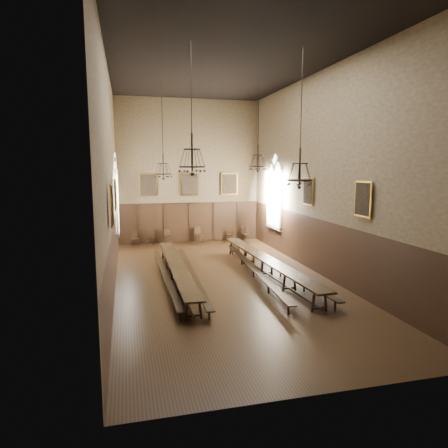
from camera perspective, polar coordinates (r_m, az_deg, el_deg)
name	(u,v)px	position (r m, az deg, el deg)	size (l,w,h in m)	color
floor	(223,280)	(17.45, -0.20, -7.98)	(9.00, 18.00, 0.02)	black
ceiling	(222,62)	(17.23, -0.22, 22.17)	(9.00, 18.00, 0.02)	black
wall_back	(189,172)	(25.58, -5.00, 7.46)	(9.00, 0.02, 9.00)	#7B6B4B
wall_front	(328,186)	(8.26, 14.70, 5.23)	(9.00, 0.02, 9.00)	#7B6B4B
wall_left	(110,176)	(16.28, -15.94, 6.63)	(0.02, 18.00, 9.00)	#7B6B4B
wall_right	(321,175)	(18.33, 13.73, 6.88)	(0.02, 18.00, 9.00)	#7B6B4B
wainscot_panelling	(223,251)	(17.13, -0.21, -3.94)	(9.00, 18.00, 2.50)	black
table_left	(177,273)	(17.20, -6.73, -6.95)	(0.71, 9.62, 0.75)	black
table_right	(267,267)	(18.03, 6.11, -6.14)	(1.21, 10.25, 0.80)	black
bench_left_outer	(166,277)	(17.04, -8.35, -7.53)	(0.40, 9.13, 0.41)	black
bench_left_inner	(192,275)	(17.15, -4.66, -7.33)	(0.58, 9.44, 0.42)	black
bench_right_inner	(254,271)	(17.78, 4.24, -6.71)	(0.85, 9.85, 0.44)	black
bench_right_outer	(280,271)	(17.98, 8.07, -6.64)	(0.82, 9.48, 0.43)	black
chair_0	(135,241)	(25.19, -12.61, -2.43)	(0.47, 0.47, 0.86)	black
chair_1	(150,240)	(25.28, -10.46, -2.28)	(0.42, 0.42, 0.94)	black
chair_2	(168,240)	(25.40, -8.06, -2.21)	(0.47, 0.47, 0.88)	black
chair_4	(199,238)	(25.66, -3.65, -1.95)	(0.55, 0.55, 1.00)	black
chair_6	(230,237)	(26.00, 0.84, -1.86)	(0.49, 0.49, 0.90)	black
chair_7	(245,236)	(26.34, 2.99, -1.75)	(0.49, 0.49, 0.88)	black
chandelier_back_left	(163,167)	(19.23, -8.66, 8.06)	(0.78, 0.78, 4.65)	black
chandelier_back_right	(258,160)	(19.61, 4.87, 9.05)	(0.83, 0.83, 4.30)	black
chandelier_front_left	(192,159)	(13.95, -4.57, 9.26)	(0.92, 0.92, 4.30)	black
chandelier_front_right	(300,172)	(14.92, 10.74, 7.27)	(0.94, 0.94, 4.80)	black
portrait_back_0	(148,185)	(25.21, -10.81, 5.51)	(1.10, 0.12, 1.40)	#B98A2C
portrait_back_1	(190,184)	(25.48, -4.93, 5.66)	(1.10, 0.12, 1.40)	#B98A2C
portrait_back_2	(229,184)	(26.01, 0.76, 5.75)	(1.10, 0.12, 1.40)	#B98A2C
portrait_left_0	(115,194)	(17.31, -15.29, 4.09)	(0.12, 1.00, 1.30)	#B98A2C
portrait_left_1	(112,205)	(12.83, -15.75, 2.65)	(0.12, 1.00, 1.30)	#B98A2C
portrait_right_0	(308,191)	(19.20, 11.92, 4.61)	(0.12, 1.00, 1.30)	#B98A2C
portrait_right_1	(363,199)	(15.28, 19.24, 3.38)	(0.12, 1.00, 1.30)	#B98A2C
window_right	(274,191)	(23.37, 7.22, 4.64)	(0.20, 2.20, 4.60)	white
window_left	(116,194)	(21.82, -15.12, 4.15)	(0.20, 2.20, 4.60)	white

